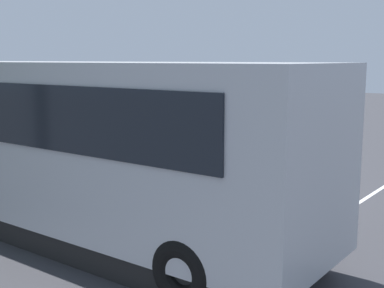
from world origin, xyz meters
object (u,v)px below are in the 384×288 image
at_px(spectator_left, 229,166).
at_px(spectator_centre, 172,162).
at_px(spectator_far_right, 95,146).
at_px(stunt_motorcycle, 198,131).
at_px(tour_bus, 73,149).
at_px(spectator_far_left, 271,178).
at_px(traffic_cone, 235,162).
at_px(parked_motorcycle_silver, 170,197).
at_px(spectator_right, 130,157).

xyz_separation_m(spectator_left, spectator_centre, (1.41, 0.16, -0.06)).
distance_m(spectator_far_right, stunt_motorcycle, 4.03).
height_order(tour_bus, spectator_far_left, tour_bus).
height_order(tour_bus, traffic_cone, tour_bus).
bearing_deg(parked_motorcycle_silver, traffic_cone, -74.14).
xyz_separation_m(spectator_left, stunt_motorcycle, (3.66, -3.93, -0.02)).
xyz_separation_m(spectator_centre, traffic_cone, (0.71, -3.81, -0.71)).
distance_m(spectator_far_right, traffic_cone, 4.27).
height_order(parked_motorcycle_silver, stunt_motorcycle, stunt_motorcycle).
xyz_separation_m(spectator_right, traffic_cone, (-0.51, -3.91, -0.70)).
height_order(spectator_right, traffic_cone, spectator_right).
xyz_separation_m(spectator_right, spectator_far_right, (1.38, -0.17, 0.09)).
bearing_deg(traffic_cone, parked_motorcycle_silver, 105.86).
bearing_deg(parked_motorcycle_silver, spectator_right, -22.17).
bearing_deg(tour_bus, stunt_motorcycle, -73.77).
bearing_deg(parked_motorcycle_silver, spectator_far_left, -158.89).
relative_size(spectator_right, spectator_far_right, 0.93).
distance_m(spectator_far_left, spectator_left, 1.16).
xyz_separation_m(parked_motorcycle_silver, traffic_cone, (1.32, -4.66, -0.18)).
relative_size(spectator_left, traffic_cone, 2.85).
relative_size(spectator_far_left, stunt_motorcycle, 0.90).
height_order(spectator_left, spectator_right, spectator_left).
distance_m(spectator_centre, spectator_far_right, 2.61).
height_order(spectator_centre, traffic_cone, spectator_centre).
distance_m(spectator_far_left, spectator_right, 3.77).
xyz_separation_m(spectator_far_right, stunt_motorcycle, (-0.36, -4.01, -0.03)).
bearing_deg(parked_motorcycle_silver, spectator_centre, -54.09).
bearing_deg(spectator_left, spectator_far_left, 167.07).
height_order(spectator_far_left, traffic_cone, spectator_far_left).
xyz_separation_m(tour_bus, spectator_centre, (-0.31, -2.57, -0.63)).
bearing_deg(spectator_far_right, spectator_left, -178.78).
bearing_deg(spectator_centre, spectator_right, 4.53).
height_order(tour_bus, spectator_left, tour_bus).
relative_size(spectator_centre, parked_motorcycle_silver, 0.84).
distance_m(tour_bus, parked_motorcycle_silver, 2.27).
distance_m(spectator_far_left, spectator_far_right, 5.16).
bearing_deg(tour_bus, parked_motorcycle_silver, -118.18).
distance_m(spectator_left, traffic_cone, 4.30).
bearing_deg(spectator_far_right, stunt_motorcycle, -95.15).
relative_size(spectator_centre, traffic_cone, 2.71).
relative_size(tour_bus, parked_motorcycle_silver, 4.95).
bearing_deg(spectator_right, traffic_cone, -97.48).
xyz_separation_m(spectator_far_left, spectator_right, (3.77, -0.00, -0.02)).
distance_m(spectator_left, stunt_motorcycle, 5.37).
bearing_deg(tour_bus, spectator_far_left, -139.15).
distance_m(parked_motorcycle_silver, stunt_motorcycle, 5.73).
bearing_deg(spectator_left, spectator_far_right, 1.22).
height_order(spectator_left, stunt_motorcycle, stunt_motorcycle).
bearing_deg(spectator_centre, traffic_cone, -79.43).
xyz_separation_m(spectator_left, spectator_right, (2.64, 0.26, -0.07)).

